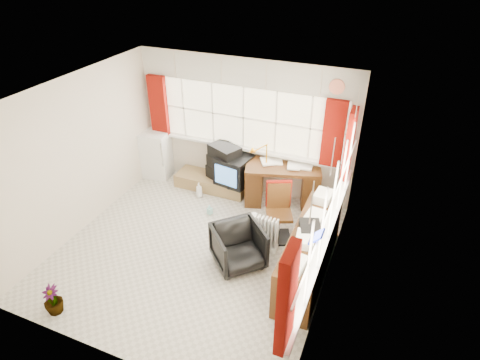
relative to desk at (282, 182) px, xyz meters
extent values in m
plane|color=beige|center=(-0.83, -1.80, -0.42)|extent=(4.00, 4.00, 0.00)
plane|color=beige|center=(-0.83, 0.20, 0.83)|extent=(4.00, 0.00, 4.00)
plane|color=beige|center=(-0.83, -3.80, 0.83)|extent=(4.00, 0.00, 4.00)
plane|color=beige|center=(-2.83, -1.80, 0.83)|extent=(0.00, 4.00, 4.00)
plane|color=beige|center=(1.17, -1.80, 0.83)|extent=(0.00, 4.00, 4.00)
plane|color=white|center=(-0.83, -1.80, 2.08)|extent=(4.00, 4.00, 0.00)
plane|color=#FFF3C9|center=(-0.83, 0.18, 1.03)|extent=(3.60, 0.00, 3.60)
cube|color=white|center=(-0.83, 0.14, 0.45)|extent=(3.70, 0.12, 0.05)
cube|color=white|center=(-2.03, 0.17, 1.03)|extent=(0.03, 0.02, 1.10)
cube|color=white|center=(-1.43, 0.17, 1.03)|extent=(0.03, 0.02, 1.10)
cube|color=white|center=(-0.83, 0.17, 1.03)|extent=(0.03, 0.02, 1.10)
cube|color=white|center=(-0.23, 0.17, 1.03)|extent=(0.03, 0.02, 1.10)
cube|color=white|center=(0.37, 0.17, 1.03)|extent=(0.03, 0.02, 1.10)
plane|color=#FFF3C9|center=(1.15, -1.80, 1.03)|extent=(0.00, 3.60, 3.60)
cube|color=white|center=(1.11, -1.80, 0.45)|extent=(0.12, 3.70, 0.05)
cube|color=white|center=(1.14, -3.00, 1.03)|extent=(0.02, 0.03, 1.10)
cube|color=white|center=(1.14, -2.40, 1.03)|extent=(0.02, 0.03, 1.10)
cube|color=white|center=(1.14, -1.80, 1.03)|extent=(0.02, 0.03, 1.10)
cube|color=white|center=(1.14, -1.20, 1.03)|extent=(0.02, 0.03, 1.10)
cube|color=white|center=(1.14, -0.60, 1.03)|extent=(0.02, 0.03, 1.10)
cube|color=maroon|center=(-2.53, 0.10, 1.04)|extent=(0.35, 0.10, 1.15)
cube|color=maroon|center=(0.77, 0.10, 1.04)|extent=(0.35, 0.10, 1.15)
cube|color=maroon|center=(1.07, -0.20, 1.04)|extent=(0.10, 0.35, 1.15)
cube|color=maroon|center=(1.07, -3.50, 1.04)|extent=(0.10, 0.35, 1.15)
cube|color=beige|center=(-0.83, 0.16, 1.83)|extent=(3.95, 0.08, 0.48)
cube|color=beige|center=(1.13, -1.80, 1.83)|extent=(0.08, 3.95, 0.48)
cube|color=#513213|center=(0.00, 0.00, 0.30)|extent=(1.44, 0.99, 0.06)
cube|color=#513213|center=(-0.48, -0.14, -0.07)|extent=(0.46, 0.64, 0.69)
cube|color=#513213|center=(0.48, 0.14, -0.07)|extent=(0.46, 0.64, 0.69)
cube|color=white|center=(0.00, 0.00, 0.34)|extent=(0.30, 0.35, 0.02)
cube|color=white|center=(0.00, 0.00, 0.35)|extent=(0.30, 0.35, 0.02)
cube|color=white|center=(0.00, 0.00, 0.35)|extent=(0.30, 0.35, 0.02)
cube|color=white|center=(0.00, 0.00, 0.36)|extent=(0.30, 0.35, 0.02)
cube|color=white|center=(0.00, 0.00, 0.36)|extent=(0.30, 0.35, 0.02)
cube|color=white|center=(0.00, 0.00, 0.36)|extent=(0.30, 0.35, 0.02)
cylinder|color=#EEA20A|center=(-0.29, -0.07, 0.34)|extent=(0.10, 0.10, 0.02)
cylinder|color=#EEA20A|center=(-0.29, -0.07, 0.53)|extent=(0.02, 0.02, 0.37)
cone|color=#EEA20A|center=(-0.29, -0.07, 0.68)|extent=(0.16, 0.14, 0.15)
cube|color=black|center=(0.27, -1.04, -0.40)|extent=(0.54, 0.54, 0.04)
cylinder|color=silver|center=(0.27, -1.04, -0.19)|extent=(0.05, 0.05, 0.47)
cube|color=#513213|center=(0.27, -1.04, 0.05)|extent=(0.52, 0.51, 0.05)
cube|color=#513213|center=(0.19, -0.86, 0.30)|extent=(0.35, 0.19, 0.45)
cube|color=maroon|center=(0.19, -0.86, 0.32)|extent=(0.38, 0.21, 0.47)
imported|color=black|center=(-0.10, -1.81, -0.10)|extent=(0.98, 0.98, 0.64)
cube|color=white|center=(0.16, -1.33, -0.38)|extent=(0.39, 0.17, 0.08)
cube|color=white|center=(-0.02, -1.33, -0.09)|extent=(0.03, 0.12, 0.50)
cube|color=white|center=(0.04, -1.33, -0.09)|extent=(0.03, 0.12, 0.50)
cube|color=white|center=(0.10, -1.33, -0.09)|extent=(0.03, 0.12, 0.50)
cube|color=white|center=(0.16, -1.33, -0.09)|extent=(0.03, 0.12, 0.50)
cube|color=white|center=(0.21, -1.34, -0.09)|extent=(0.03, 0.12, 0.50)
cube|color=white|center=(0.27, -1.34, -0.09)|extent=(0.03, 0.12, 0.50)
cube|color=white|center=(0.33, -1.34, -0.09)|extent=(0.03, 0.12, 0.50)
cube|color=#513213|center=(0.90, -1.60, -0.04)|extent=(0.50, 2.00, 0.75)
cube|color=white|center=(0.87, -2.40, 0.38)|extent=(0.24, 0.32, 0.10)
cube|color=white|center=(0.87, -1.87, 0.38)|extent=(0.24, 0.32, 0.10)
cube|color=white|center=(0.87, -1.33, 0.38)|extent=(0.24, 0.32, 0.10)
cube|color=white|center=(0.87, -0.80, 0.38)|extent=(0.24, 0.32, 0.10)
cube|color=black|center=(0.87, -1.63, 0.39)|extent=(0.38, 0.43, 0.12)
cube|color=olive|center=(-1.38, -0.08, -0.29)|extent=(1.40, 0.50, 0.25)
cube|color=black|center=(-0.91, -0.08, 0.10)|extent=(0.67, 0.62, 0.54)
cube|color=#508EE2|center=(-0.95, -0.36, 0.10)|extent=(0.45, 0.09, 0.37)
cube|color=black|center=(-1.11, -0.05, -0.05)|extent=(0.78, 0.66, 0.24)
cube|color=black|center=(-1.11, -0.05, 0.19)|extent=(0.72, 0.62, 0.23)
cube|color=black|center=(-1.11, -0.05, 0.42)|extent=(0.66, 0.57, 0.22)
cube|color=white|center=(-2.63, 0.00, 0.05)|extent=(0.62, 0.62, 0.94)
cube|color=silver|center=(-2.34, -0.24, 0.19)|extent=(0.02, 0.02, 0.50)
imported|color=white|center=(-1.46, -0.45, -0.27)|extent=(0.14, 0.14, 0.30)
imported|color=#97E1D8|center=(-1.04, -0.86, -0.33)|extent=(0.10, 0.10, 0.18)
imported|color=black|center=(-1.95, -3.56, -0.20)|extent=(0.26, 0.26, 0.43)
camera|label=1|loc=(1.63, -5.93, 3.79)|focal=30.00mm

